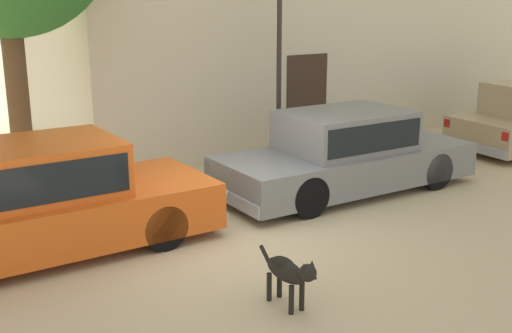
# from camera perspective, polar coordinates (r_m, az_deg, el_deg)

# --- Properties ---
(ground_plane) EXTENTS (80.00, 80.00, 0.00)m
(ground_plane) POSITION_cam_1_polar(r_m,az_deg,el_deg) (9.31, -1.98, -6.07)
(ground_plane) COLOR tan
(parked_sedan_nearest) EXTENTS (4.81, 1.88, 1.52)m
(parked_sedan_nearest) POSITION_cam_1_polar(r_m,az_deg,el_deg) (8.91, -18.84, -2.82)
(parked_sedan_nearest) COLOR #D15619
(parked_sedan_nearest) RESTS_ON ground_plane
(parked_sedan_second) EXTENTS (4.86, 1.83, 1.44)m
(parked_sedan_second) POSITION_cam_1_polar(r_m,az_deg,el_deg) (11.25, 8.05, 1.31)
(parked_sedan_second) COLOR slate
(parked_sedan_second) RESTS_ON ground_plane
(stray_dog_spotted) EXTENTS (0.24, 1.00, 0.66)m
(stray_dog_spotted) POSITION_cam_1_polar(r_m,az_deg,el_deg) (7.09, 2.95, -9.38)
(stray_dog_spotted) COLOR black
(stray_dog_spotted) RESTS_ON ground_plane
(street_lamp) EXTENTS (0.22, 0.22, 4.02)m
(street_lamp) POSITION_cam_1_polar(r_m,az_deg,el_deg) (12.74, 2.10, 11.49)
(street_lamp) COLOR #2D2B28
(street_lamp) RESTS_ON ground_plane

